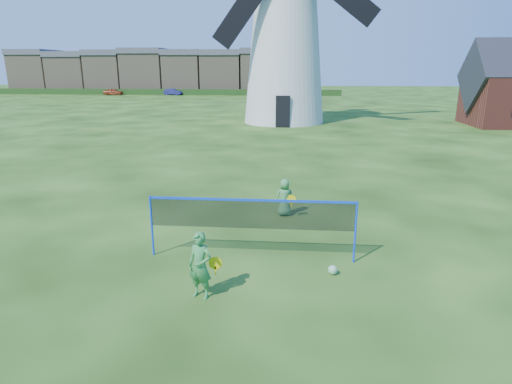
{
  "coord_description": "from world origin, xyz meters",
  "views": [
    {
      "loc": [
        1.13,
        -10.11,
        4.56
      ],
      "look_at": [
        0.2,
        0.5,
        1.5
      ],
      "focal_mm": 30.3,
      "sensor_mm": 36.0,
      "label": 1
    }
  ],
  "objects_px": {
    "windmill": "(285,35)",
    "car_left": "(113,92)",
    "play_ball": "(333,270)",
    "player_girl": "(200,265)",
    "car_right": "(173,92)",
    "player_boy": "(285,197)",
    "badminton_net": "(251,215)"
  },
  "relations": [
    {
      "from": "windmill",
      "to": "player_boy",
      "type": "height_order",
      "value": "windmill"
    },
    {
      "from": "windmill",
      "to": "play_ball",
      "type": "distance_m",
      "value": 29.66
    },
    {
      "from": "car_right",
      "to": "car_left",
      "type": "bearing_deg",
      "value": 112.98
    },
    {
      "from": "car_left",
      "to": "windmill",
      "type": "bearing_deg",
      "value": -142.41
    },
    {
      "from": "windmill",
      "to": "player_boy",
      "type": "relative_size",
      "value": 16.99
    },
    {
      "from": "player_girl",
      "to": "player_boy",
      "type": "distance_m",
      "value": 5.55
    },
    {
      "from": "windmill",
      "to": "play_ball",
      "type": "relative_size",
      "value": 92.25
    },
    {
      "from": "player_boy",
      "to": "play_ball",
      "type": "distance_m",
      "value": 4.26
    },
    {
      "from": "windmill",
      "to": "player_boy",
      "type": "xyz_separation_m",
      "value": [
        0.67,
        -24.7,
        -6.55
      ]
    },
    {
      "from": "badminton_net",
      "to": "car_left",
      "type": "relative_size",
      "value": 1.5
    },
    {
      "from": "player_girl",
      "to": "car_left",
      "type": "distance_m",
      "value": 72.95
    },
    {
      "from": "play_ball",
      "to": "car_right",
      "type": "relative_size",
      "value": 0.07
    },
    {
      "from": "play_ball",
      "to": "player_girl",
      "type": "bearing_deg",
      "value": -155.7
    },
    {
      "from": "windmill",
      "to": "badminton_net",
      "type": "height_order",
      "value": "windmill"
    },
    {
      "from": "badminton_net",
      "to": "play_ball",
      "type": "bearing_deg",
      "value": -19.86
    },
    {
      "from": "play_ball",
      "to": "windmill",
      "type": "bearing_deg",
      "value": 93.74
    },
    {
      "from": "windmill",
      "to": "player_girl",
      "type": "distance_m",
      "value": 30.71
    },
    {
      "from": "player_boy",
      "to": "play_ball",
      "type": "height_order",
      "value": "player_boy"
    },
    {
      "from": "player_girl",
      "to": "car_right",
      "type": "relative_size",
      "value": 0.42
    },
    {
      "from": "player_girl",
      "to": "car_right",
      "type": "distance_m",
      "value": 70.65
    },
    {
      "from": "car_right",
      "to": "badminton_net",
      "type": "bearing_deg",
      "value": -147.16
    },
    {
      "from": "player_girl",
      "to": "play_ball",
      "type": "height_order",
      "value": "player_girl"
    },
    {
      "from": "car_right",
      "to": "player_girl",
      "type": "bearing_deg",
      "value": -148.29
    },
    {
      "from": "car_left",
      "to": "car_right",
      "type": "relative_size",
      "value": 1.01
    },
    {
      "from": "player_girl",
      "to": "car_left",
      "type": "bearing_deg",
      "value": 131.74
    },
    {
      "from": "windmill",
      "to": "badminton_net",
      "type": "distance_m",
      "value": 28.69
    },
    {
      "from": "windmill",
      "to": "car_left",
      "type": "xyz_separation_m",
      "value": [
        -30.61,
        36.62,
        -6.58
      ]
    },
    {
      "from": "play_ball",
      "to": "car_left",
      "type": "distance_m",
      "value": 73.0
    },
    {
      "from": "player_girl",
      "to": "badminton_net",
      "type": "bearing_deg",
      "value": 84.2
    },
    {
      "from": "badminton_net",
      "to": "car_left",
      "type": "height_order",
      "value": "badminton_net"
    },
    {
      "from": "player_boy",
      "to": "car_left",
      "type": "distance_m",
      "value": 68.83
    },
    {
      "from": "windmill",
      "to": "car_right",
      "type": "xyz_separation_m",
      "value": [
        -20.31,
        37.92,
        -6.6
      ]
    }
  ]
}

